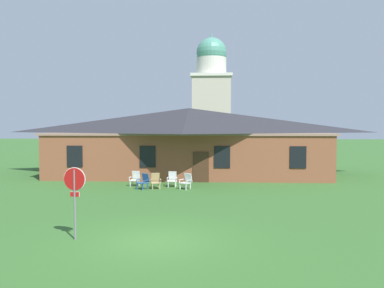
% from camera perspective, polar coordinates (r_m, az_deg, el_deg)
% --- Properties ---
extents(ground_plane, '(200.00, 200.00, 0.00)m').
position_cam_1_polar(ground_plane, '(13.27, -5.45, -14.33)').
color(ground_plane, '#336028').
extents(brick_building, '(21.39, 10.40, 5.34)m').
position_cam_1_polar(brick_building, '(31.17, -0.44, 0.58)').
color(brick_building, brown).
rests_on(brick_building, ground).
extents(dome_tower, '(5.18, 5.18, 16.11)m').
position_cam_1_polar(dome_tower, '(49.58, 2.92, 6.61)').
color(dome_tower, '#BCB29E').
rests_on(dome_tower, ground).
extents(stop_sign, '(0.80, 0.16, 2.48)m').
position_cam_1_polar(stop_sign, '(13.63, -17.17, -6.40)').
color(stop_sign, slate).
rests_on(stop_sign, ground).
extents(lawn_chair_by_porch, '(0.68, 0.72, 0.96)m').
position_cam_1_polar(lawn_chair_by_porch, '(24.98, -8.49, -5.09)').
color(lawn_chair_by_porch, silver).
rests_on(lawn_chair_by_porch, ground).
extents(lawn_chair_near_door, '(0.84, 0.87, 0.96)m').
position_cam_1_polar(lawn_chair_near_door, '(23.72, -7.24, -5.51)').
color(lawn_chair_near_door, '#2D5693').
rests_on(lawn_chair_near_door, ground).
extents(lawn_chair_left_end, '(0.73, 0.78, 0.96)m').
position_cam_1_polar(lawn_chair_left_end, '(23.81, -5.47, -5.46)').
color(lawn_chair_left_end, tan).
rests_on(lawn_chair_left_end, ground).
extents(lawn_chair_middle, '(0.65, 0.67, 0.96)m').
position_cam_1_polar(lawn_chair_middle, '(24.49, -2.96, -5.23)').
color(lawn_chair_middle, white).
rests_on(lawn_chair_middle, ground).
extents(lawn_chair_right_end, '(0.85, 0.87, 0.96)m').
position_cam_1_polar(lawn_chair_right_end, '(23.54, -0.84, -5.55)').
color(lawn_chair_right_end, white).
rests_on(lawn_chair_right_end, ground).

